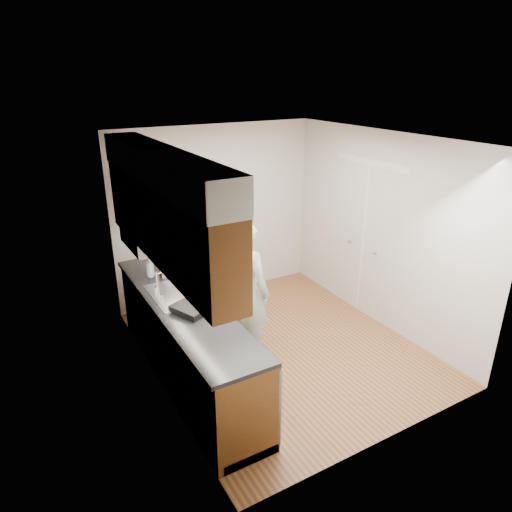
{
  "coord_description": "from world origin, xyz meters",
  "views": [
    {
      "loc": [
        -2.62,
        -4.0,
        3.13
      ],
      "look_at": [
        -0.2,
        0.25,
        1.16
      ],
      "focal_mm": 32.0,
      "sensor_mm": 36.0,
      "label": 1
    }
  ],
  "objects_px": {
    "soda_can": "(162,270)",
    "dish_rack": "(196,306)",
    "steel_can": "(178,270)",
    "soap_bottle_a": "(150,267)",
    "soap_bottle_b": "(166,269)",
    "person": "(245,282)",
    "soap_bottle_c": "(163,261)"
  },
  "relations": [
    {
      "from": "soap_bottle_a",
      "to": "dish_rack",
      "type": "relative_size",
      "value": 0.59
    },
    {
      "from": "soap_bottle_b",
      "to": "soap_bottle_c",
      "type": "relative_size",
      "value": 1.24
    },
    {
      "from": "person",
      "to": "soap_bottle_c",
      "type": "height_order",
      "value": "person"
    },
    {
      "from": "soap_bottle_a",
      "to": "dish_rack",
      "type": "xyz_separation_m",
      "value": [
        0.16,
        -0.98,
        -0.09
      ]
    },
    {
      "from": "soda_can",
      "to": "soap_bottle_a",
      "type": "bearing_deg",
      "value": 167.36
    },
    {
      "from": "soap_bottle_a",
      "to": "soap_bottle_b",
      "type": "height_order",
      "value": "soap_bottle_a"
    },
    {
      "from": "person",
      "to": "soap_bottle_c",
      "type": "distance_m",
      "value": 1.11
    },
    {
      "from": "dish_rack",
      "to": "soda_can",
      "type": "bearing_deg",
      "value": 68.85
    },
    {
      "from": "soap_bottle_a",
      "to": "steel_can",
      "type": "relative_size",
      "value": 1.85
    },
    {
      "from": "soap_bottle_a",
      "to": "soda_can",
      "type": "bearing_deg",
      "value": -12.64
    },
    {
      "from": "soap_bottle_c",
      "to": "soap_bottle_b",
      "type": "bearing_deg",
      "value": -102.55
    },
    {
      "from": "person",
      "to": "soap_bottle_a",
      "type": "xyz_separation_m",
      "value": [
        -0.85,
        0.71,
        0.11
      ]
    },
    {
      "from": "soap_bottle_c",
      "to": "dish_rack",
      "type": "distance_m",
      "value": 1.19
    },
    {
      "from": "person",
      "to": "soda_can",
      "type": "distance_m",
      "value": 0.99
    },
    {
      "from": "soap_bottle_b",
      "to": "soda_can",
      "type": "height_order",
      "value": "soap_bottle_b"
    },
    {
      "from": "soap_bottle_a",
      "to": "soda_can",
      "type": "xyz_separation_m",
      "value": [
        0.13,
        -0.03,
        -0.06
      ]
    },
    {
      "from": "soda_can",
      "to": "dish_rack",
      "type": "bearing_deg",
      "value": -88.41
    },
    {
      "from": "person",
      "to": "soap_bottle_b",
      "type": "relative_size",
      "value": 9.24
    },
    {
      "from": "soda_can",
      "to": "steel_can",
      "type": "distance_m",
      "value": 0.18
    },
    {
      "from": "soap_bottle_b",
      "to": "person",
      "type": "bearing_deg",
      "value": -41.74
    },
    {
      "from": "soap_bottle_a",
      "to": "person",
      "type": "bearing_deg",
      "value": -39.55
    },
    {
      "from": "person",
      "to": "steel_can",
      "type": "distance_m",
      "value": 0.82
    },
    {
      "from": "soda_can",
      "to": "steel_can",
      "type": "relative_size",
      "value": 0.95
    },
    {
      "from": "soap_bottle_b",
      "to": "soda_can",
      "type": "xyz_separation_m",
      "value": [
        -0.03,
        0.06,
        -0.04
      ]
    },
    {
      "from": "person",
      "to": "soap_bottle_a",
      "type": "distance_m",
      "value": 1.11
    },
    {
      "from": "steel_can",
      "to": "dish_rack",
      "type": "height_order",
      "value": "steel_can"
    },
    {
      "from": "person",
      "to": "dish_rack",
      "type": "bearing_deg",
      "value": 80.1
    },
    {
      "from": "person",
      "to": "soda_can",
      "type": "bearing_deg",
      "value": 15.71
    },
    {
      "from": "soap_bottle_b",
      "to": "steel_can",
      "type": "height_order",
      "value": "soap_bottle_b"
    },
    {
      "from": "steel_can",
      "to": "soda_can",
      "type": "bearing_deg",
      "value": 148.26
    },
    {
      "from": "person",
      "to": "soap_bottle_c",
      "type": "xyz_separation_m",
      "value": [
        -0.63,
        0.91,
        0.06
      ]
    },
    {
      "from": "soap_bottle_c",
      "to": "steel_can",
      "type": "bearing_deg",
      "value": -80.36
    }
  ]
}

